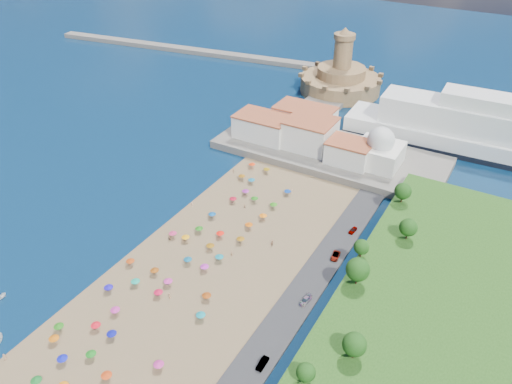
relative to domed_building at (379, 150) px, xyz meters
The scene contains 12 objects.
ground 77.60m from the domed_building, 112.91° to the right, with size 700.00×700.00×0.00m, color #071938.
terrace 21.44m from the domed_building, behind, with size 90.00×36.00×3.00m, color #59544C.
jetty 56.51m from the domed_building, 138.62° to the left, with size 18.00×70.00×2.40m, color #59544C.
breakwater 162.43m from the domed_building, 149.64° to the left, with size 200.00×7.00×2.60m, color #59544C.
waterfront_buildings 33.17m from the domed_building, behind, with size 57.00×29.00×11.00m.
domed_building is the anchor object (origin of this frame).
fortress 79.11m from the domed_building, 122.08° to the left, with size 40.00×40.00×32.40m.
beach_parasols 89.30m from the domed_building, 110.29° to the right, with size 32.34×116.76×2.20m.
beachgoers 74.03m from the domed_building, 113.88° to the right, with size 34.78×99.28×1.89m.
moored_boats 133.30m from the domed_building, 115.95° to the right, with size 14.64×12.59×1.42m.
parked_cars 74.88m from the domed_building, 85.38° to the right, with size 2.65×73.18×1.38m.
hillside_trees 79.36m from the domed_building, 76.62° to the right, with size 15.21×107.62×7.90m.
Camera 1 is at (71.63, -92.16, 96.43)m, focal length 35.00 mm.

